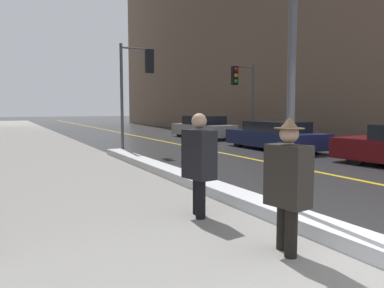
{
  "coord_description": "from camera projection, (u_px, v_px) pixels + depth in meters",
  "views": [
    {
      "loc": [
        -3.67,
        -2.31,
        1.73
      ],
      "look_at": [
        -0.4,
        4.0,
        1.05
      ],
      "focal_mm": 35.0,
      "sensor_mm": 36.0,
      "label": 1
    }
  ],
  "objects": [
    {
      "name": "sidewalk_slab",
      "position": [
        43.0,
        148.0,
        16.23
      ],
      "size": [
        4.0,
        80.0,
        0.01
      ],
      "color": "gray",
      "rests_on": "ground"
    },
    {
      "name": "road_centre_stripe",
      "position": [
        169.0,
        142.0,
        18.98
      ],
      "size": [
        0.16,
        80.0,
        0.0
      ],
      "color": "gold",
      "rests_on": "ground"
    },
    {
      "name": "snow_bank_curb",
      "position": [
        187.0,
        179.0,
        8.65
      ],
      "size": [
        0.51,
        12.33,
        0.21
      ],
      "color": "white",
      "rests_on": "ground"
    },
    {
      "name": "lamp_post",
      "position": [
        293.0,
        34.0,
        5.47
      ],
      "size": [
        0.28,
        0.28,
        4.66
      ],
      "color": "#515156",
      "rests_on": "ground"
    },
    {
      "name": "traffic_light_near",
      "position": [
        138.0,
        75.0,
        14.22
      ],
      "size": [
        1.31,
        0.32,
        4.13
      ],
      "rotation": [
        0.0,
        0.0,
        -0.05
      ],
      "color": "#515156",
      "rests_on": "ground"
    },
    {
      "name": "traffic_light_far",
      "position": [
        242.0,
        86.0,
        18.39
      ],
      "size": [
        1.31,
        0.32,
        3.91
      ],
      "rotation": [
        0.0,
        0.0,
        3.13
      ],
      "color": "#515156",
      "rests_on": "ground"
    },
    {
      "name": "pedestrian_in_fedora",
      "position": [
        288.0,
        180.0,
        4.37
      ],
      "size": [
        0.37,
        0.54,
        1.63
      ],
      "rotation": [
        0.0,
        0.0,
        -1.42
      ],
      "color": "black",
      "rests_on": "ground"
    },
    {
      "name": "pedestrian_in_glasses",
      "position": [
        199.0,
        160.0,
        5.89
      ],
      "size": [
        0.39,
        0.58,
        1.65
      ],
      "rotation": [
        0.0,
        0.0,
        -1.42
      ],
      "color": "black",
      "rests_on": "ground"
    },
    {
      "name": "parked_car_navy",
      "position": [
        274.0,
        136.0,
        15.72
      ],
      "size": [
        1.95,
        4.86,
        1.19
      ],
      "rotation": [
        0.0,
        0.0,
        1.55
      ],
      "color": "navy",
      "rests_on": "ground"
    },
    {
      "name": "parked_car_silver",
      "position": [
        203.0,
        128.0,
        21.77
      ],
      "size": [
        2.09,
        4.54,
        1.29
      ],
      "rotation": [
        0.0,
        0.0,
        1.66
      ],
      "color": "#B2B2B7",
      "rests_on": "ground"
    }
  ]
}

